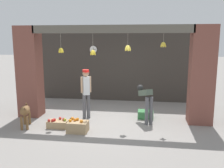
% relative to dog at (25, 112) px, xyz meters
% --- Properties ---
extents(ground_plane, '(60.00, 60.00, 0.00)m').
position_rel_dog_xyz_m(ground_plane, '(2.36, 0.85, -0.47)').
color(ground_plane, gray).
extents(shop_back_wall, '(6.73, 0.12, 2.95)m').
position_rel_dog_xyz_m(shop_back_wall, '(2.36, 3.65, 1.00)').
color(shop_back_wall, '#38332D').
rests_on(shop_back_wall, ground_plane).
extents(shop_pillar_left, '(0.70, 0.60, 2.95)m').
position_rel_dog_xyz_m(shop_pillar_left, '(-0.36, 1.15, 1.00)').
color(shop_pillar_left, brown).
rests_on(shop_pillar_left, ground_plane).
extents(shop_pillar_right, '(0.70, 0.60, 2.95)m').
position_rel_dog_xyz_m(shop_pillar_right, '(5.07, 1.15, 1.00)').
color(shop_pillar_right, brown).
rests_on(shop_pillar_right, ground_plane).
extents(storefront_awning, '(4.83, 0.27, 0.91)m').
position_rel_dog_xyz_m(storefront_awning, '(2.36, 0.97, 2.33)').
color(storefront_awning, '#5B564C').
extents(dog, '(0.44, 0.90, 0.69)m').
position_rel_dog_xyz_m(dog, '(0.00, 0.00, 0.00)').
color(dog, brown).
rests_on(dog, ground_plane).
extents(shopkeeper, '(0.31, 0.30, 1.59)m').
position_rel_dog_xyz_m(shopkeeper, '(1.54, 1.10, 0.45)').
color(shopkeeper, '#56565B').
rests_on(shopkeeper, ground_plane).
extents(worker_stooping, '(0.51, 0.80, 1.10)m').
position_rel_dog_xyz_m(worker_stooping, '(3.44, 0.99, 0.26)').
color(worker_stooping, '#56565B').
rests_on(worker_stooping, ground_plane).
extents(fruit_crate_oranges, '(0.55, 0.44, 0.37)m').
position_rel_dog_xyz_m(fruit_crate_oranges, '(1.59, -0.12, -0.32)').
color(fruit_crate_oranges, tan).
rests_on(fruit_crate_oranges, ground_plane).
extents(fruit_crate_apples, '(0.58, 0.36, 0.28)m').
position_rel_dog_xyz_m(fruit_crate_apples, '(0.92, 0.14, -0.36)').
color(fruit_crate_apples, tan).
rests_on(fruit_crate_apples, ground_plane).
extents(produce_box_green, '(0.49, 0.40, 0.24)m').
position_rel_dog_xyz_m(produce_box_green, '(3.44, 1.37, -0.35)').
color(produce_box_green, '#387A42').
rests_on(produce_box_green, ground_plane).
extents(water_bottle, '(0.07, 0.07, 0.29)m').
position_rel_dog_xyz_m(water_bottle, '(1.31, 0.16, -0.33)').
color(water_bottle, silver).
rests_on(water_bottle, ground_plane).
extents(wall_clock, '(0.31, 0.03, 0.31)m').
position_rel_dog_xyz_m(wall_clock, '(1.26, 3.57, 1.64)').
color(wall_clock, black).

